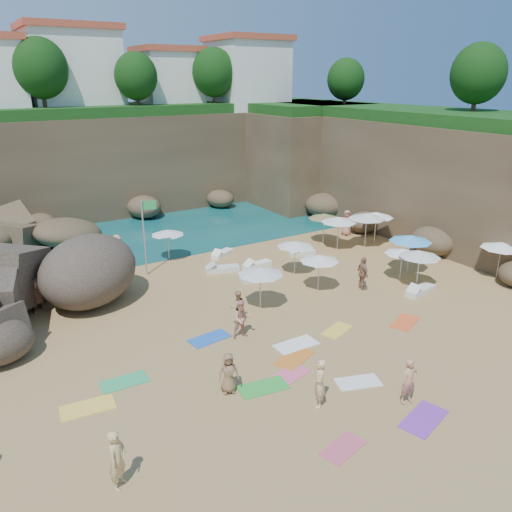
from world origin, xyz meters
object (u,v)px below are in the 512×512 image
parasol_0 (168,232)px  person_stand_6 (319,383)px  parasol_2 (295,244)px  person_stand_0 (117,459)px  person_stand_1 (237,306)px  flag_pole (146,227)px  person_stand_3 (363,273)px  person_stand_2 (117,248)px  rock_outcrop (36,323)px  parasol_1 (339,220)px  lounger_0 (222,254)px  person_stand_4 (347,223)px  person_stand_5 (37,294)px

parasol_0 → person_stand_6: parasol_0 is taller
parasol_2 → person_stand_0: size_ratio=1.14×
person_stand_0 → person_stand_1: person_stand_0 is taller
flag_pole → person_stand_3: bearing=-41.9°
person_stand_0 → parasol_2: bearing=-8.1°
person_stand_1 → person_stand_2: person_stand_2 is taller
person_stand_2 → rock_outcrop: bearing=97.1°
parasol_1 → person_stand_1: (-11.01, -5.69, -1.27)m
person_stand_0 → person_stand_3: size_ratio=1.00×
lounger_0 → person_stand_2: person_stand_2 is taller
flag_pole → person_stand_4: 15.21m
parasol_2 → rock_outcrop: bearing=174.9°
flag_pole → person_stand_2: (-0.84, 3.24, -2.02)m
parasol_0 → person_stand_6: 16.96m
flag_pole → person_stand_2: size_ratio=2.63×
parasol_0 → parasol_2: size_ratio=0.97×
person_stand_5 → parasol_2: bearing=-24.6°
lounger_0 → person_stand_2: size_ratio=1.04×
parasol_0 → lounger_0: bearing=-20.6°
person_stand_4 → person_stand_1: bearing=-117.6°
person_stand_0 → person_stand_2: size_ratio=1.08×
parasol_0 → rock_outcrop: bearing=-150.5°
parasol_1 → person_stand_4: bearing=38.4°
parasol_0 → person_stand_2: 3.31m
person_stand_2 → person_stand_4: 16.29m
parasol_0 → person_stand_1: 9.84m
flag_pole → parasol_1: 12.71m
person_stand_4 → person_stand_5: (-21.46, -1.57, -0.05)m
parasol_0 → person_stand_0: parasol_0 is taller
parasol_1 → lounger_0: size_ratio=1.32×
parasol_2 → person_stand_1: size_ratio=1.35×
parasol_2 → person_stand_6: size_ratio=1.16×
person_stand_1 → person_stand_4: person_stand_4 is taller
parasol_0 → person_stand_3: bearing=-54.4°
person_stand_5 → person_stand_1: bearing=-52.1°
rock_outcrop → person_stand_0: bearing=-88.3°
person_stand_1 → lounger_0: bearing=-108.7°
flag_pole → person_stand_0: flag_pole is taller
parasol_0 → lounger_0: 3.81m
person_stand_2 → person_stand_6: bearing=144.8°
person_stand_2 → person_stand_6: 18.40m
person_stand_1 → person_stand_3: size_ratio=0.85×
person_stand_3 → person_stand_5: (-15.55, 6.45, -0.05)m
parasol_2 → flag_pole: bearing=149.1°
parasol_1 → person_stand_3: parasol_1 is taller
rock_outcrop → parasol_0: bearing=29.5°
flag_pole → person_stand_2: 3.91m
rock_outcrop → parasol_0: parasol_0 is taller
parasol_0 → parasol_1: size_ratio=0.87×
person_stand_0 → person_stand_3: person_stand_3 is taller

